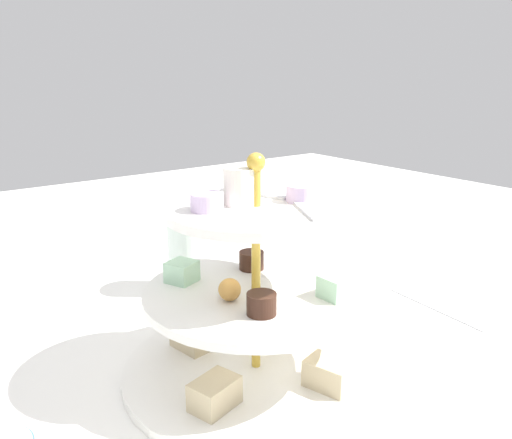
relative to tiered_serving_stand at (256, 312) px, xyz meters
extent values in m
plane|color=white|center=(0.00, 0.00, -0.08)|extent=(2.40, 2.40, 0.00)
cylinder|color=white|center=(0.00, 0.00, -0.07)|extent=(0.30, 0.30, 0.01)
cylinder|color=white|center=(0.00, 0.00, 0.02)|extent=(0.25, 0.25, 0.01)
cylinder|color=white|center=(0.00, 0.00, 0.12)|extent=(0.19, 0.19, 0.01)
cylinder|color=gold|center=(0.00, 0.00, 0.05)|extent=(0.01, 0.01, 0.25)
sphere|color=gold|center=(0.00, 0.00, 0.17)|extent=(0.02, 0.02, 0.02)
cube|color=#CCB78E|center=(0.04, -0.08, -0.05)|extent=(0.05, 0.06, 0.03)
cube|color=#CCB78E|center=(0.08, 0.04, -0.05)|extent=(0.05, 0.04, 0.03)
cube|color=#CCB78E|center=(-0.04, 0.08, -0.05)|extent=(0.05, 0.06, 0.03)
cube|color=#CCB78E|center=(-0.08, -0.04, -0.05)|extent=(0.06, 0.05, 0.03)
cylinder|color=#E5C660|center=(0.04, -0.03, -0.06)|extent=(0.04, 0.04, 0.01)
cylinder|color=#381E14|center=(0.05, -0.03, 0.04)|extent=(0.03, 0.03, 0.02)
cylinder|color=#381E14|center=(-0.05, 0.03, 0.04)|extent=(0.03, 0.03, 0.02)
cube|color=#B2E5BC|center=(0.07, 0.05, 0.04)|extent=(0.04, 0.04, 0.02)
cube|color=#B2E5BC|center=(-0.07, -0.05, 0.04)|extent=(0.03, 0.03, 0.02)
sphere|color=gold|center=(-0.01, 0.04, 0.04)|extent=(0.02, 0.02, 0.02)
cylinder|color=silver|center=(-0.01, -0.05, 0.13)|extent=(0.03, 0.03, 0.02)
cylinder|color=silver|center=(0.01, 0.05, 0.13)|extent=(0.03, 0.03, 0.02)
cylinder|color=white|center=(0.01, 0.01, 0.14)|extent=(0.04, 0.04, 0.04)
cube|color=silver|center=(-0.04, -0.03, 0.12)|extent=(0.09, 0.05, 0.00)
cube|color=silver|center=(0.04, -0.03, 0.12)|extent=(0.09, 0.04, 0.00)
cylinder|color=silver|center=(0.26, -0.06, -0.02)|extent=(0.07, 0.07, 0.12)
cube|color=silver|center=(-0.02, -0.32, -0.08)|extent=(0.17, 0.03, 0.00)
camera|label=1|loc=(-0.43, 0.33, 0.26)|focal=37.29mm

